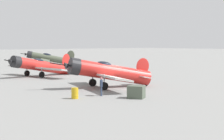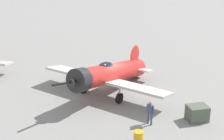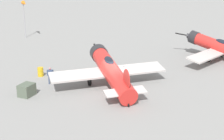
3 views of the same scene
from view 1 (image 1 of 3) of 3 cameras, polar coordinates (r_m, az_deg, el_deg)
The scene contains 7 objects.
ground_plane at distance 36.62m, azimuth 0.00°, elevation -2.81°, with size 400.00×400.00×0.00m, color gray.
airplane_foreground at distance 36.27m, azimuth -0.72°, elevation -0.33°, with size 10.45×10.76×3.17m.
airplane_mid_apron at distance 49.64m, azimuth -11.23°, elevation 0.62°, with size 11.40×11.77×3.30m.
airplane_far_line at distance 69.69m, azimuth -10.04°, elevation 1.85°, with size 9.70×11.12×3.19m.
ground_crew_mechanic at distance 30.77m, azimuth -1.72°, elevation -2.36°, with size 0.42×0.54×1.61m.
equipment_crate at distance 29.58m, azimuth 3.90°, elevation -3.53°, with size 1.57×1.66×1.04m.
fuel_drum at distance 29.45m, azimuth -5.96°, elevation -3.71°, with size 0.61×0.61×0.91m.
Camera 1 is at (-22.66, -28.40, 4.60)m, focal length 57.16 mm.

